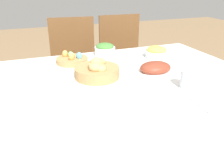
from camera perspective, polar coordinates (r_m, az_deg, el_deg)
dining_table at (r=1.52m, az=-0.38°, el=-13.06°), size 1.74×1.16×0.74m
chair_far_center at (r=2.25m, az=-8.95°, el=3.17°), size 0.47×0.47×0.95m
chair_far_right at (r=2.39m, az=2.68°, el=4.60°), size 0.44×0.44×0.95m
bread_basket at (r=1.37m, az=-3.60°, el=2.35°), size 0.26×0.26×0.12m
egg_basket at (r=1.64m, az=-9.61°, el=4.91°), size 0.21×0.21×0.08m
ham_platter at (r=1.47m, az=10.37°, el=2.70°), size 0.30×0.21×0.08m
pineapple_bowl at (r=1.76m, az=10.66°, el=6.60°), size 0.17×0.17×0.08m
green_salad_bowl at (r=1.77m, az=-1.72°, el=7.31°), size 0.15×0.15×0.10m
dinner_plate at (r=1.05m, az=11.96°, el=-7.35°), size 0.27×0.27×0.01m
fork at (r=0.98m, az=3.98°, el=-9.25°), size 0.02×0.19×0.00m
knife at (r=1.13m, az=18.78°, el=-5.82°), size 0.02×0.19×0.00m
spoon at (r=1.15m, az=19.96°, el=-5.52°), size 0.02×0.19×0.00m
drinking_cup at (r=1.28m, az=17.65°, el=0.05°), size 0.07×0.07×0.10m
butter_dish at (r=1.12m, az=-7.62°, el=-4.28°), size 0.11×0.07×0.03m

